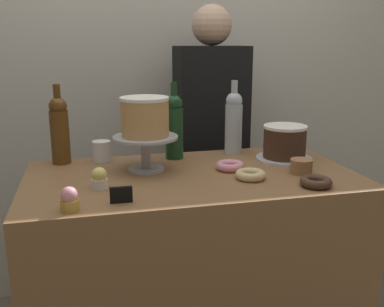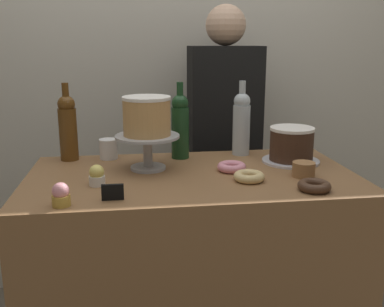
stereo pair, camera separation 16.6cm
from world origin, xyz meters
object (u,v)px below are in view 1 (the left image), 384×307
(wine_bottle_amber, at_px, (59,129))
(cupcake_strawberry, at_px, (69,199))
(white_layer_cake, at_px, (145,117))
(chocolate_round_cake, at_px, (285,141))
(donut_pink, at_px, (230,166))
(barista_figure, at_px, (210,154))
(wine_bottle_clear, at_px, (234,122))
(donut_chocolate, at_px, (316,182))
(coffee_cup_ceramic, at_px, (102,151))
(wine_bottle_green, at_px, (174,125))
(price_sign_chalkboard, at_px, (121,195))
(cookie_stack, at_px, (301,166))
(cupcake_lemon, at_px, (99,179))
(cake_stand_pedestal, at_px, (146,147))
(donut_glazed, at_px, (250,175))

(wine_bottle_amber, xyz_separation_m, cupcake_strawberry, (0.04, -0.56, -0.11))
(white_layer_cake, relative_size, chocolate_round_cake, 1.03)
(donut_pink, bearing_deg, barista_figure, 81.01)
(wine_bottle_clear, xyz_separation_m, donut_chocolate, (0.13, -0.52, -0.13))
(coffee_cup_ceramic, distance_m, barista_figure, 0.69)
(white_layer_cake, relative_size, wine_bottle_clear, 0.57)
(wine_bottle_clear, bearing_deg, wine_bottle_green, -175.14)
(wine_bottle_amber, bearing_deg, price_sign_chalkboard, -69.36)
(donut_chocolate, xyz_separation_m, donut_pink, (-0.22, 0.27, 0.00))
(price_sign_chalkboard, bearing_deg, cookie_stack, 12.81)
(chocolate_round_cake, distance_m, wine_bottle_amber, 0.93)
(cupcake_lemon, xyz_separation_m, cupcake_strawberry, (-0.09, -0.19, 0.00))
(donut_chocolate, bearing_deg, cake_stand_pedestal, 148.36)
(wine_bottle_amber, relative_size, wine_bottle_clear, 1.00)
(cake_stand_pedestal, relative_size, cupcake_lemon, 3.37)
(donut_glazed, bearing_deg, wine_bottle_clear, 80.52)
(wine_bottle_amber, distance_m, coffee_cup_ceramic, 0.19)
(cake_stand_pedestal, bearing_deg, white_layer_cake, 153.43)
(chocolate_round_cake, distance_m, cupcake_lemon, 0.81)
(cupcake_strawberry, relative_size, donut_chocolate, 0.66)
(wine_bottle_amber, xyz_separation_m, donut_pink, (0.64, -0.26, -0.13))
(cupcake_strawberry, height_order, coffee_cup_ceramic, coffee_cup_ceramic)
(wine_bottle_amber, relative_size, donut_pink, 2.91)
(cookie_stack, bearing_deg, donut_pink, 156.04)
(cupcake_strawberry, distance_m, price_sign_chalkboard, 0.16)
(wine_bottle_green, distance_m, coffee_cup_ceramic, 0.32)
(cupcake_lemon, relative_size, donut_pink, 0.66)
(cupcake_lemon, distance_m, donut_pink, 0.52)
(donut_chocolate, bearing_deg, cookie_stack, 81.29)
(wine_bottle_green, height_order, cupcake_strawberry, wine_bottle_green)
(donut_chocolate, bearing_deg, cupcake_strawberry, -177.80)
(wine_bottle_clear, bearing_deg, coffee_cup_ceramic, 179.62)
(wine_bottle_clear, relative_size, donut_glazed, 2.91)
(wine_bottle_clear, xyz_separation_m, cupcake_lemon, (-0.60, -0.36, -0.11))
(cupcake_lemon, xyz_separation_m, cookie_stack, (0.75, -0.00, -0.01))
(price_sign_chalkboard, bearing_deg, white_layer_cake, 69.60)
(white_layer_cake, xyz_separation_m, donut_pink, (0.32, -0.07, -0.20))
(donut_glazed, height_order, cookie_stack, cookie_stack)
(white_layer_cake, distance_m, donut_chocolate, 0.67)
(price_sign_chalkboard, xyz_separation_m, coffee_cup_ceramic, (-0.04, 0.52, 0.02))
(cake_stand_pedestal, distance_m, wine_bottle_amber, 0.38)
(cupcake_strawberry, bearing_deg, donut_pink, 26.41)
(chocolate_round_cake, bearing_deg, cookie_stack, -96.93)
(donut_glazed, distance_m, price_sign_chalkboard, 0.50)
(chocolate_round_cake, relative_size, wine_bottle_amber, 0.56)
(donut_pink, bearing_deg, donut_chocolate, -49.95)
(wine_bottle_green, height_order, donut_chocolate, wine_bottle_green)
(wine_bottle_clear, xyz_separation_m, donut_glazed, (-0.06, -0.38, -0.13))
(white_layer_cake, height_order, coffee_cup_ceramic, white_layer_cake)
(wine_bottle_green, distance_m, donut_chocolate, 0.65)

